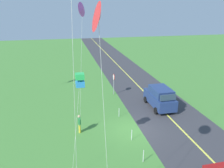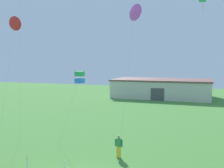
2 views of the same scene
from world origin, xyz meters
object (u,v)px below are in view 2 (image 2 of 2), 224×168
Objects in this scene: person_adult_near at (119,145)px; warehouse_distant at (162,88)px; kite_red_low at (134,13)px; kite_green_far at (14,24)px; kite_pink_drift at (203,0)px; kite_yellow_high at (80,77)px.

warehouse_distant is (-2.79, 33.97, 0.89)m from person_adult_near.
warehouse_distant is (-4.09, 34.73, -8.07)m from kite_red_low.
warehouse_distant is (5.58, 34.41, -7.88)m from kite_green_far.
kite_pink_drift reaches higher than warehouse_distant.
warehouse_distant is at bearing 89.63° from kite_yellow_high.
kite_red_low is 9.67m from kite_green_far.
kite_yellow_high is 18.47m from kite_pink_drift.
kite_yellow_high is at bearing -118.39° from kite_pink_drift.
kite_yellow_high is at bearing 4.44° from kite_green_far.
warehouse_distant is at bearing -59.43° from person_adult_near.
kite_red_low reaches higher than kite_green_far.
person_adult_near is 0.11× the size of kite_pink_drift.
kite_pink_drift is (13.26, 15.03, 4.04)m from kite_green_far.
kite_green_far is (-5.36, -0.42, 4.03)m from kite_yellow_high.
kite_yellow_high is at bearing -90.37° from warehouse_distant.
kite_yellow_high is 0.59× the size of kite_green_far.
kite_yellow_high is 6.72m from kite_green_far.
kite_pink_drift is at bearing 61.61° from kite_yellow_high.
warehouse_distant is at bearing 80.79° from kite_green_far.
kite_pink_drift reaches higher than kite_green_far.
kite_pink_drift is (3.60, 15.35, 3.85)m from kite_red_low.
kite_red_low is 0.71× the size of kite_pink_drift.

